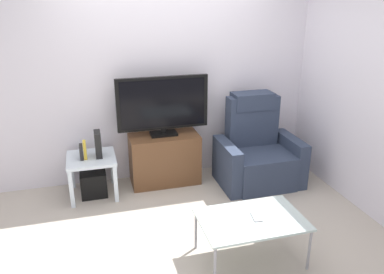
% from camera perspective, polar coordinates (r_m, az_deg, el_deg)
% --- Properties ---
extents(ground_plane, '(6.40, 6.40, 0.00)m').
position_cam_1_polar(ground_plane, '(4.22, -0.51, -11.50)').
color(ground_plane, '#B2A899').
extents(wall_back, '(6.40, 0.06, 2.60)m').
position_cam_1_polar(wall_back, '(4.77, -4.16, 9.14)').
color(wall_back, silver).
rests_on(wall_back, ground).
extents(wall_side, '(0.06, 4.48, 2.60)m').
position_cam_1_polar(wall_side, '(4.55, 23.12, 6.99)').
color(wall_side, silver).
rests_on(wall_side, ground).
extents(tv_stand, '(0.83, 0.42, 0.62)m').
position_cam_1_polar(tv_stand, '(4.80, -4.04, -3.19)').
color(tv_stand, brown).
rests_on(tv_stand, ground).
extents(television, '(1.09, 0.20, 0.71)m').
position_cam_1_polar(television, '(4.59, -4.30, 4.73)').
color(television, black).
rests_on(television, tv_stand).
extents(recliner_armchair, '(0.98, 0.78, 1.08)m').
position_cam_1_polar(recliner_armchair, '(4.87, 9.50, -2.30)').
color(recliner_armchair, '#2D384C').
rests_on(recliner_armchair, ground).
extents(side_table, '(0.54, 0.54, 0.48)m').
position_cam_1_polar(side_table, '(4.60, -14.48, -3.73)').
color(side_table, silver).
rests_on(side_table, ground).
extents(subwoofer_box, '(0.29, 0.29, 0.29)m').
position_cam_1_polar(subwoofer_box, '(4.71, -14.21, -6.54)').
color(subwoofer_box, black).
rests_on(subwoofer_box, ground).
extents(book_leftmost, '(0.04, 0.13, 0.16)m').
position_cam_1_polar(book_leftmost, '(4.52, -15.91, -2.13)').
color(book_leftmost, '#262626').
rests_on(book_leftmost, side_table).
extents(book_middle, '(0.03, 0.10, 0.21)m').
position_cam_1_polar(book_middle, '(4.51, -15.41, -1.83)').
color(book_middle, gold).
rests_on(book_middle, side_table).
extents(game_console, '(0.07, 0.20, 0.29)m').
position_cam_1_polar(game_console, '(4.53, -13.60, -1.00)').
color(game_console, black).
rests_on(game_console, side_table).
extents(coffee_table, '(0.90, 0.60, 0.41)m').
position_cam_1_polar(coffee_table, '(3.47, 8.69, -12.06)').
color(coffee_table, '#B2C6C1').
rests_on(coffee_table, ground).
extents(cell_phone, '(0.09, 0.16, 0.01)m').
position_cam_1_polar(cell_phone, '(3.47, 9.41, -11.45)').
color(cell_phone, '#B7B7BC').
rests_on(cell_phone, coffee_table).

